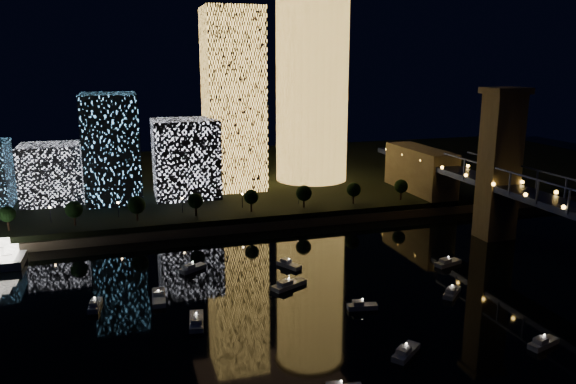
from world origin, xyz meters
name	(u,v)px	position (x,y,z in m)	size (l,w,h in m)	color
ground	(386,329)	(0.00, 0.00, 0.00)	(520.00, 520.00, 0.00)	black
far_bank	(238,178)	(0.00, 160.00, 2.50)	(420.00, 160.00, 5.00)	black
seawall	(283,223)	(0.00, 82.00, 1.50)	(420.00, 6.00, 3.00)	#6B5E4C
tower_cylindrical	(312,88)	(29.40, 135.46, 46.21)	(34.00, 34.00, 82.17)	#F6B84E
tower_rectangular	(233,100)	(-7.53, 128.71, 42.20)	(23.38, 23.38, 74.40)	#F6B84E
midrise_blocks	(105,159)	(-59.87, 121.38, 21.27)	(94.60, 26.80, 41.23)	white
motorboats	(294,306)	(-16.55, 15.69, 0.81)	(104.23, 73.60, 2.78)	silver
esplanade_trees	(194,201)	(-30.64, 88.00, 10.46)	(165.44, 6.06, 8.53)	black
street_lamps	(182,202)	(-34.00, 94.00, 9.02)	(132.70, 0.70, 5.65)	black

